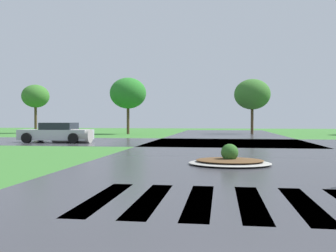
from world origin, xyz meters
TOP-DOWN VIEW (x-y plane):
  - asphalt_roadway at (0.00, 10.00)m, footprint 10.16×80.00m
  - asphalt_cross_road at (0.00, 21.85)m, footprint 90.00×9.14m
  - crosswalk_stripes at (0.00, 4.56)m, footprint 5.85×2.99m
  - median_island at (-0.24, 10.04)m, footprint 2.66×2.16m
  - car_white_sedan at (-10.95, 20.47)m, footprint 4.48×2.12m
  - drainage_pipe_stack at (-9.75, 20.04)m, footprint 2.50×0.97m
  - background_treeline at (0.56, 35.74)m, footprint 38.46×5.90m

SIDE VIEW (x-z plane):
  - asphalt_roadway at x=0.00m, z-range 0.00..0.01m
  - asphalt_cross_road at x=0.00m, z-range 0.00..0.01m
  - crosswalk_stripes at x=0.00m, z-range 0.00..0.01m
  - median_island at x=-0.24m, z-range -0.20..0.48m
  - drainage_pipe_stack at x=-9.75m, z-range 0.00..0.87m
  - car_white_sedan at x=-10.95m, z-range -0.03..1.23m
  - background_treeline at x=0.56m, z-range 1.03..6.73m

